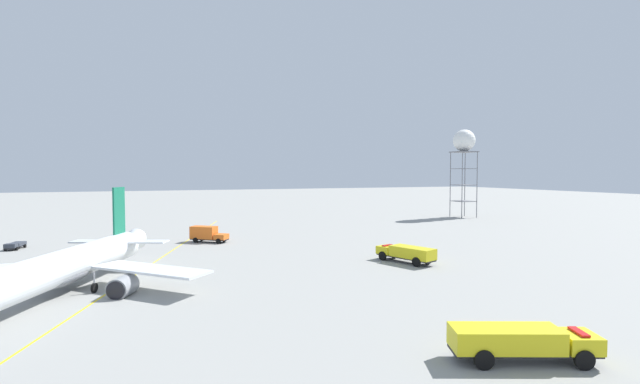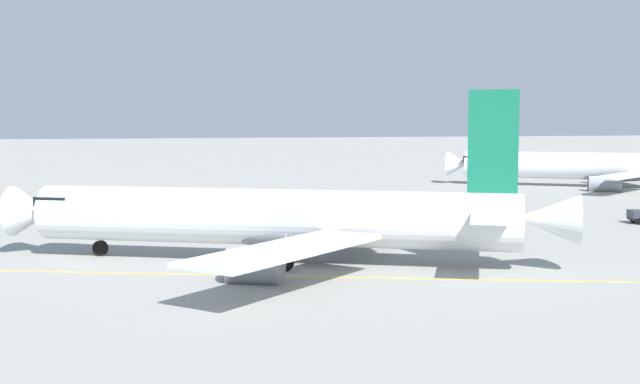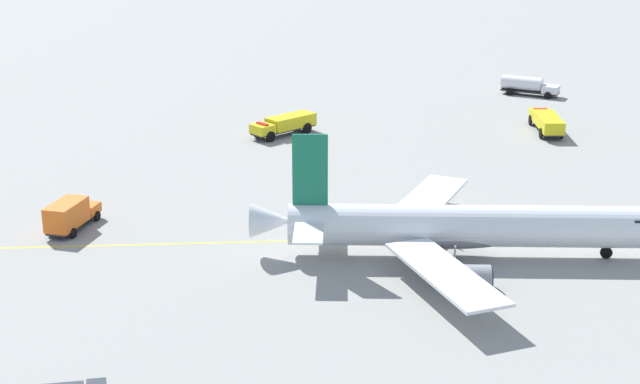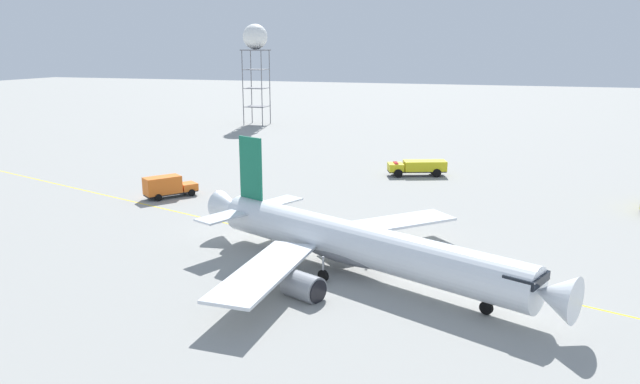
# 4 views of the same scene
# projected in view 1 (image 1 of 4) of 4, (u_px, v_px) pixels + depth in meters

# --- Properties ---
(ground_plane) EXTENTS (600.00, 600.00, 0.00)m
(ground_plane) POSITION_uv_depth(u_px,v_px,m) (61.00, 294.00, 49.99)
(ground_plane) COLOR gray
(airliner_main) EXTENTS (31.15, 37.55, 11.80)m
(airliner_main) POSITION_uv_depth(u_px,v_px,m) (59.00, 270.00, 49.26)
(airliner_main) COLOR silver
(airliner_main) RESTS_ON ground_plane
(fire_tender_truck) EXTENTS (5.92, 9.83, 2.50)m
(fire_tender_truck) POSITION_uv_depth(u_px,v_px,m) (406.00, 253.00, 67.13)
(fire_tender_truck) COLOR #232326
(fire_tender_truck) RESTS_ON ground_plane
(baggage_truck_truck) EXTENTS (2.79, 4.64, 1.22)m
(baggage_truck_truck) POSITION_uv_depth(u_px,v_px,m) (15.00, 245.00, 78.94)
(baggage_truck_truck) COLOR #232326
(baggage_truck_truck) RESTS_ON ground_plane
(catering_truck_truck) EXTENTS (7.36, 6.31, 3.10)m
(catering_truck_truck) POSITION_uv_depth(u_px,v_px,m) (207.00, 234.00, 86.96)
(catering_truck_truck) COLOR #232326
(catering_truck_truck) RESTS_ON ground_plane
(fire_tender_truck_extra) EXTENTS (10.59, 6.34, 2.50)m
(fire_tender_truck_extra) POSITION_uv_depth(u_px,v_px,m) (520.00, 341.00, 31.92)
(fire_tender_truck_extra) COLOR #232326
(fire_tender_truck_extra) RESTS_ON ground_plane
(radar_tower) EXTENTS (6.62, 6.62, 26.71)m
(radar_tower) POSITION_uv_depth(u_px,v_px,m) (464.00, 144.00, 134.64)
(radar_tower) COLOR slate
(radar_tower) RESTS_ON ground_plane
(taxiway_centreline) EXTENTS (44.49, 140.58, 0.01)m
(taxiway_centreline) POSITION_uv_depth(u_px,v_px,m) (112.00, 290.00, 51.53)
(taxiway_centreline) COLOR yellow
(taxiway_centreline) RESTS_ON ground_plane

